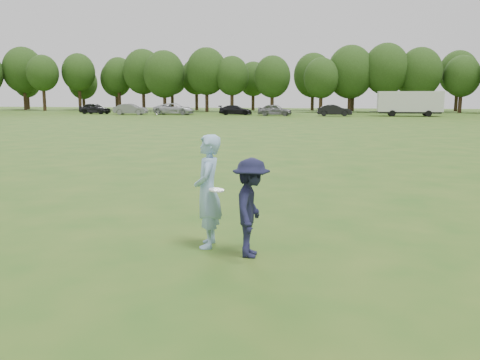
{
  "coord_description": "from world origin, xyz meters",
  "views": [
    {
      "loc": [
        1.52,
        -8.56,
        2.7
      ],
      "look_at": [
        -0.33,
        0.83,
        1.1
      ],
      "focal_mm": 38.0,
      "sensor_mm": 36.0,
      "label": 1
    }
  ],
  "objects_px": {
    "car_a": "(95,109)",
    "cargo_trailer": "(410,102)",
    "car_f": "(334,110)",
    "car_e": "(275,110)",
    "car_c": "(174,109)",
    "car_b": "(131,109)",
    "thrower": "(208,191)",
    "car_d": "(235,110)",
    "defender": "(251,208)"
  },
  "relations": [
    {
      "from": "car_b",
      "to": "car_e",
      "type": "height_order",
      "value": "car_e"
    },
    {
      "from": "car_c",
      "to": "car_e",
      "type": "distance_m",
      "value": 14.36
    },
    {
      "from": "thrower",
      "to": "car_f",
      "type": "relative_size",
      "value": 0.45
    },
    {
      "from": "defender",
      "to": "car_f",
      "type": "distance_m",
      "value": 59.59
    },
    {
      "from": "car_d",
      "to": "car_c",
      "type": "bearing_deg",
      "value": 89.27
    },
    {
      "from": "car_f",
      "to": "defender",
      "type": "bearing_deg",
      "value": 175.68
    },
    {
      "from": "car_d",
      "to": "car_f",
      "type": "height_order",
      "value": "car_f"
    },
    {
      "from": "defender",
      "to": "car_d",
      "type": "xyz_separation_m",
      "value": [
        -12.85,
        61.0,
        -0.18
      ]
    },
    {
      "from": "thrower",
      "to": "car_d",
      "type": "distance_m",
      "value": 61.77
    },
    {
      "from": "thrower",
      "to": "car_b",
      "type": "bearing_deg",
      "value": -164.45
    },
    {
      "from": "car_b",
      "to": "car_f",
      "type": "distance_m",
      "value": 27.97
    },
    {
      "from": "cargo_trailer",
      "to": "car_c",
      "type": "bearing_deg",
      "value": -178.8
    },
    {
      "from": "car_c",
      "to": "car_f",
      "type": "xyz_separation_m",
      "value": [
        22.06,
        -0.7,
        -0.05
      ]
    },
    {
      "from": "thrower",
      "to": "car_a",
      "type": "height_order",
      "value": "thrower"
    },
    {
      "from": "cargo_trailer",
      "to": "car_f",
      "type": "bearing_deg",
      "value": -171.84
    },
    {
      "from": "defender",
      "to": "car_a",
      "type": "bearing_deg",
      "value": 26.53
    },
    {
      "from": "car_c",
      "to": "car_f",
      "type": "bearing_deg",
      "value": -91.87
    },
    {
      "from": "car_a",
      "to": "car_f",
      "type": "relative_size",
      "value": 1.03
    },
    {
      "from": "car_e",
      "to": "car_f",
      "type": "distance_m",
      "value": 7.77
    },
    {
      "from": "thrower",
      "to": "cargo_trailer",
      "type": "height_order",
      "value": "cargo_trailer"
    },
    {
      "from": "car_a",
      "to": "car_e",
      "type": "bearing_deg",
      "value": -85.56
    },
    {
      "from": "car_a",
      "to": "car_e",
      "type": "xyz_separation_m",
      "value": [
        26.5,
        -1.56,
        -0.02
      ]
    },
    {
      "from": "car_a",
      "to": "car_c",
      "type": "xyz_separation_m",
      "value": [
        12.19,
        -0.37,
        0.0
      ]
    },
    {
      "from": "car_e",
      "to": "cargo_trailer",
      "type": "bearing_deg",
      "value": -83.02
    },
    {
      "from": "car_b",
      "to": "car_a",
      "type": "bearing_deg",
      "value": 68.74
    },
    {
      "from": "car_b",
      "to": "car_d",
      "type": "height_order",
      "value": "car_b"
    },
    {
      "from": "car_a",
      "to": "car_b",
      "type": "relative_size",
      "value": 1.0
    },
    {
      "from": "car_e",
      "to": "defender",
      "type": "bearing_deg",
      "value": -172.26
    },
    {
      "from": "car_c",
      "to": "car_d",
      "type": "xyz_separation_m",
      "value": [
        8.6,
        0.71,
        -0.13
      ]
    },
    {
      "from": "car_f",
      "to": "car_e",
      "type": "bearing_deg",
      "value": 89.88
    },
    {
      "from": "thrower",
      "to": "car_f",
      "type": "distance_m",
      "value": 59.2
    },
    {
      "from": "defender",
      "to": "car_c",
      "type": "relative_size",
      "value": 0.3
    },
    {
      "from": "car_b",
      "to": "car_d",
      "type": "distance_m",
      "value": 14.65
    },
    {
      "from": "car_d",
      "to": "thrower",
      "type": "bearing_deg",
      "value": -174.28
    },
    {
      "from": "cargo_trailer",
      "to": "car_b",
      "type": "bearing_deg",
      "value": -176.84
    },
    {
      "from": "car_c",
      "to": "defender",
      "type": "bearing_deg",
      "value": -160.47
    },
    {
      "from": "car_a",
      "to": "cargo_trailer",
      "type": "height_order",
      "value": "cargo_trailer"
    },
    {
      "from": "car_f",
      "to": "cargo_trailer",
      "type": "distance_m",
      "value": 9.65
    },
    {
      "from": "car_d",
      "to": "car_e",
      "type": "height_order",
      "value": "car_e"
    },
    {
      "from": "thrower",
      "to": "defender",
      "type": "xyz_separation_m",
      "value": [
        0.86,
        -0.41,
        -0.17
      ]
    },
    {
      "from": "car_f",
      "to": "car_b",
      "type": "bearing_deg",
      "value": 87.72
    },
    {
      "from": "car_a",
      "to": "car_f",
      "type": "height_order",
      "value": "car_a"
    },
    {
      "from": "cargo_trailer",
      "to": "defender",
      "type": "bearing_deg",
      "value": -99.41
    },
    {
      "from": "cargo_trailer",
      "to": "car_e",
      "type": "bearing_deg",
      "value": -173.88
    },
    {
      "from": "thrower",
      "to": "car_c",
      "type": "bearing_deg",
      "value": -169.85
    },
    {
      "from": "car_a",
      "to": "thrower",
      "type": "bearing_deg",
      "value": -143.63
    },
    {
      "from": "car_b",
      "to": "car_e",
      "type": "relative_size",
      "value": 1.02
    },
    {
      "from": "car_a",
      "to": "car_d",
      "type": "relative_size",
      "value": 1.01
    },
    {
      "from": "car_c",
      "to": "car_d",
      "type": "relative_size",
      "value": 1.24
    },
    {
      "from": "car_f",
      "to": "cargo_trailer",
      "type": "bearing_deg",
      "value": -85.57
    }
  ]
}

